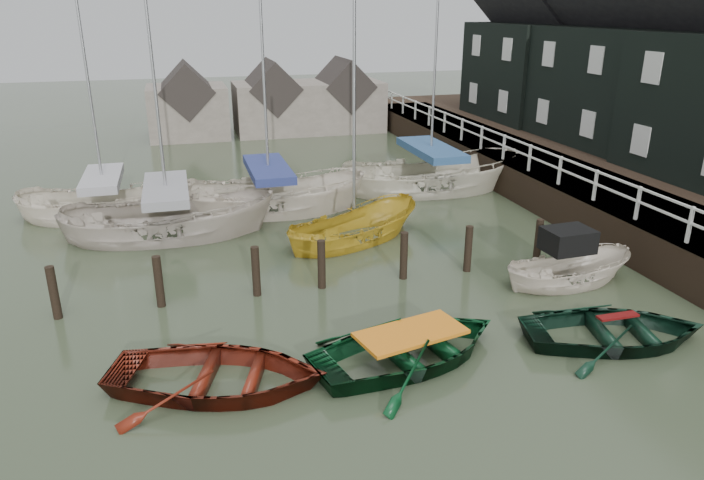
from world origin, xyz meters
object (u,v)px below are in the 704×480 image
object	(u,v)px
rowboat_green	(410,361)
motorboat	(567,280)
rowboat_red	(219,388)
sailboat_b	(270,210)
sailboat_d	(429,189)
sailboat_a	(171,234)
sailboat_c	(354,239)
rowboat_dkgreen	(613,342)
sailboat_e	(107,216)

from	to	relation	value
rowboat_green	motorboat	world-z (taller)	motorboat
rowboat_red	sailboat_b	size ratio (longest dim) A/B	0.34
rowboat_red	sailboat_d	size ratio (longest dim) A/B	0.37
rowboat_green	sailboat_a	bearing A→B (deg)	14.63
rowboat_green	sailboat_c	bearing A→B (deg)	-19.25
rowboat_dkgreen	sailboat_c	size ratio (longest dim) A/B	0.43
sailboat_b	rowboat_red	bearing A→B (deg)	175.20
sailboat_b	sailboat_e	bearing A→B (deg)	90.67
sailboat_b	sailboat_d	world-z (taller)	sailboat_b
sailboat_c	rowboat_dkgreen	bearing A→B (deg)	-178.49
rowboat_red	motorboat	distance (m)	10.20
rowboat_green	rowboat_dkgreen	xyz separation A→B (m)	(4.87, -0.50, 0.00)
rowboat_green	motorboat	size ratio (longest dim) A/B	1.16
sailboat_d	sailboat_e	bearing A→B (deg)	95.27
sailboat_c	sailboat_d	bearing A→B (deg)	-68.40
rowboat_green	sailboat_c	xyz separation A→B (m)	(0.88, 7.70, 0.02)
rowboat_red	rowboat_dkgreen	distance (m)	9.04
rowboat_red	rowboat_green	world-z (taller)	rowboat_green
motorboat	sailboat_d	bearing A→B (deg)	-1.76
rowboat_dkgreen	sailboat_e	size ratio (longest dim) A/B	0.41
motorboat	sailboat_c	world-z (taller)	sailboat_c
rowboat_dkgreen	sailboat_a	world-z (taller)	sailboat_a
rowboat_red	sailboat_e	xyz separation A→B (m)	(-3.14, 12.33, 0.06)
rowboat_dkgreen	sailboat_e	bearing A→B (deg)	55.92
sailboat_a	sailboat_e	size ratio (longest dim) A/B	1.09
sailboat_d	sailboat_c	bearing A→B (deg)	140.49
motorboat	rowboat_red	bearing A→B (deg)	102.39
sailboat_d	rowboat_red	bearing A→B (deg)	146.57
rowboat_green	sailboat_d	distance (m)	13.76
sailboat_c	sailboat_d	world-z (taller)	sailboat_d
rowboat_dkgreen	sailboat_d	size ratio (longest dim) A/B	0.36
sailboat_a	sailboat_b	bearing A→B (deg)	-60.79
sailboat_b	sailboat_d	size ratio (longest dim) A/B	1.09
rowboat_dkgreen	sailboat_e	distance (m)	17.72
rowboat_dkgreen	motorboat	bearing A→B (deg)	-2.09
rowboat_red	sailboat_a	size ratio (longest dim) A/B	0.40
sailboat_b	sailboat_c	xyz separation A→B (m)	(2.25, -3.84, -0.04)
sailboat_a	sailboat_d	distance (m)	10.99
rowboat_green	sailboat_e	bearing A→B (deg)	17.75
motorboat	sailboat_a	size ratio (longest dim) A/B	0.35
rowboat_red	sailboat_d	world-z (taller)	sailboat_d
sailboat_b	sailboat_c	world-z (taller)	sailboat_b
rowboat_red	sailboat_e	world-z (taller)	sailboat_e
motorboat	sailboat_a	xyz separation A→B (m)	(-10.76, 7.07, -0.05)
sailboat_c	sailboat_d	xyz separation A→B (m)	(4.70, 4.88, 0.04)
rowboat_red	motorboat	world-z (taller)	motorboat
sailboat_b	sailboat_d	xyz separation A→B (m)	(6.94, 1.04, -0.00)
rowboat_dkgreen	sailboat_b	world-z (taller)	sailboat_b
sailboat_d	sailboat_e	distance (m)	12.87
sailboat_c	sailboat_e	bearing A→B (deg)	35.70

